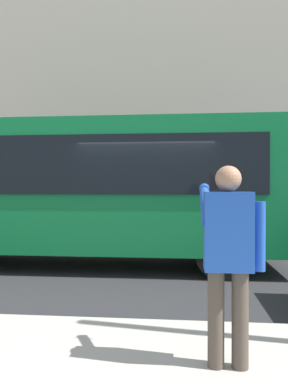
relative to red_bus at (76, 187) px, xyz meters
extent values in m
plane|color=#2B2B2D|center=(-1.63, 0.29, -1.68)|extent=(60.00, 60.00, 0.00)
cube|color=beige|center=(-1.63, -6.51, 4.32)|extent=(28.00, 0.80, 12.00)
cube|color=navy|center=(-5.13, -5.91, 1.32)|extent=(4.40, 1.10, 0.24)
cube|color=#0F7238|center=(-0.02, -0.01, 0.02)|extent=(9.00, 2.50, 2.60)
cube|color=black|center=(-0.02, 1.25, 0.42)|extent=(7.60, 0.06, 1.10)
cylinder|color=black|center=(-3.02, -1.11, -1.18)|extent=(1.00, 0.28, 1.00)
cylinder|color=black|center=(-3.02, 1.09, -1.18)|extent=(1.00, 0.28, 1.00)
cylinder|color=#4C4238|center=(-2.79, 4.92, -1.12)|extent=(0.14, 0.14, 0.82)
cylinder|color=#4C4238|center=(-2.59, 4.92, -1.12)|extent=(0.14, 0.14, 0.82)
cube|color=#1E4CAD|center=(-2.69, 4.92, -0.38)|extent=(0.40, 0.24, 0.66)
sphere|color=#A87A5B|center=(-2.69, 4.92, 0.06)|extent=(0.22, 0.22, 0.22)
cylinder|color=#1E4CAD|center=(-2.95, 4.92, -0.42)|extent=(0.09, 0.09, 0.58)
cylinder|color=#1E4CAD|center=(-2.51, 4.76, -0.16)|extent=(0.09, 0.48, 0.37)
cube|color=black|center=(-2.59, 4.62, 0.04)|extent=(0.07, 0.01, 0.14)
camera|label=1|loc=(-2.31, 8.22, -0.02)|focal=36.26mm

